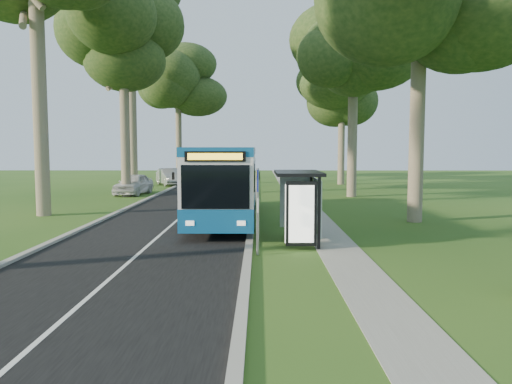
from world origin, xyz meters
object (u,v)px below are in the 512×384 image
(litter_bin, at_px, (291,212))
(car_silver, at_px, (170,177))
(car_white, at_px, (134,184))
(bus_stop_sign, at_px, (258,202))
(bus, at_px, (227,182))
(bus_shelter, at_px, (303,194))

(litter_bin, distance_m, car_silver, 25.22)
(car_white, distance_m, car_silver, 9.38)
(litter_bin, relative_size, car_white, 0.23)
(car_white, bearing_deg, bus_stop_sign, -60.08)
(bus, xyz_separation_m, bus_shelter, (3.08, -6.47, 0.03))
(bus, xyz_separation_m, bus_stop_sign, (1.51, -8.22, -0.06))
(bus, xyz_separation_m, car_white, (-7.65, 12.54, -0.99))
(bus, height_order, bus_stop_sign, bus)
(bus_shelter, relative_size, car_silver, 0.63)
(bus_stop_sign, distance_m, bus_shelter, 2.36)
(bus_stop_sign, height_order, bus_shelter, bus_stop_sign)
(bus, relative_size, car_white, 2.83)
(bus, bearing_deg, bus_stop_sign, -79.81)
(bus_stop_sign, bearing_deg, car_silver, 104.52)
(car_white, bearing_deg, litter_bin, -46.62)
(bus, bearing_deg, bus_shelter, -64.74)
(bus_shelter, bearing_deg, bus, 115.25)
(bus_stop_sign, bearing_deg, bus, 99.74)
(bus, bearing_deg, litter_bin, -25.82)
(bus_shelter, xyz_separation_m, litter_bin, (-0.10, 5.04, -1.27))
(bus_stop_sign, bearing_deg, car_white, 113.12)
(litter_bin, bearing_deg, bus_shelter, -88.85)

